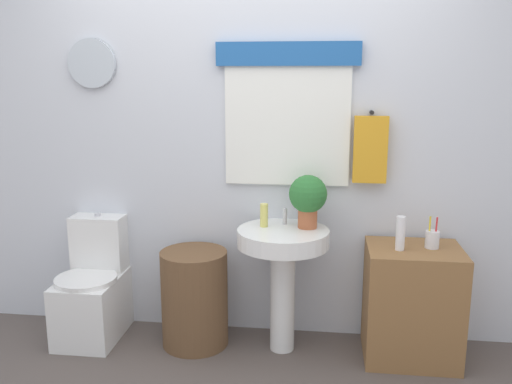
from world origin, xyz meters
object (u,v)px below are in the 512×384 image
Objects in this scene: soap_bottle at (264,215)px; potted_plant at (308,197)px; pedestal_sink at (283,258)px; toothbrush_cup at (432,239)px; lotion_bottle at (400,233)px; laundry_hamper at (195,298)px; wooden_cabinet at (412,303)px; toilet at (94,292)px.

soap_bottle is 0.29m from potted_plant.
pedestal_sink is 4.14× the size of toothbrush_cup.
potted_plant reaches higher than lotion_bottle.
wooden_cabinet reaches higher than laundry_hamper.
soap_bottle is at bearing 6.67° from laundry_hamper.
pedestal_sink is 0.87m from toothbrush_cup.
soap_bottle reaches higher than laundry_hamper.
lotion_bottle is (0.67, -0.04, 0.19)m from pedestal_sink.
potted_plant is 0.75m from toothbrush_cup.
pedestal_sink is 5.43× the size of soap_bottle.
pedestal_sink is 2.40× the size of potted_plant.
potted_plant reaches higher than wooden_cabinet.
potted_plant reaches higher than toothbrush_cup.
lotion_bottle is at bearing -3.41° from pedestal_sink.
soap_bottle is (-0.89, 0.05, 0.50)m from wooden_cabinet.
soap_bottle reaches higher than toothbrush_cup.
wooden_cabinet is at bearing 0.00° from pedestal_sink.
wooden_cabinet is (0.77, 0.00, -0.25)m from pedestal_sink.
lotion_bottle reaches higher than laundry_hamper.
toilet reaches higher than laundry_hamper.
lotion_bottle is (0.53, -0.10, -0.17)m from potted_plant.
toilet is 0.67m from laundry_hamper.
toothbrush_cup is (0.19, 0.06, -0.05)m from lotion_bottle.
laundry_hamper is at bearing 180.00° from wooden_cabinet.
potted_plant is (0.14, 0.06, 0.37)m from pedestal_sink.
laundry_hamper is 1.31m from wooden_cabinet.
soap_bottle is 0.44× the size of potted_plant.
wooden_cabinet is 3.68× the size of toothbrush_cup.
soap_bottle is at bearing 0.75° from toilet.
potted_plant reaches higher than pedestal_sink.
toilet is at bearing 178.97° from wooden_cabinet.
lotion_bottle is at bearing -10.67° from potted_plant.
wooden_cabinet is at bearing 22.90° from lotion_bottle.
lotion_bottle reaches higher than wooden_cabinet.
laundry_hamper is 1.89× the size of potted_plant.
pedestal_sink is at bearing -178.66° from toothbrush_cup.
potted_plant is 1.72× the size of toothbrush_cup.
laundry_hamper is (0.67, -0.04, 0.01)m from toilet.
wooden_cabinet is at bearing 0.00° from laundry_hamper.
wooden_cabinet is 0.88m from potted_plant.
toothbrush_cup is (0.09, 0.02, 0.39)m from wooden_cabinet.
potted_plant reaches higher than laundry_hamper.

